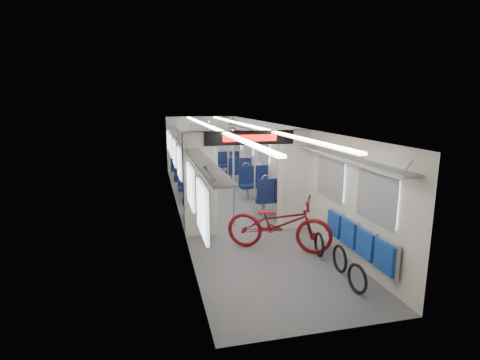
{
  "coord_description": "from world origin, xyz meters",
  "views": [
    {
      "loc": [
        -2.09,
        -9.96,
        2.93
      ],
      "look_at": [
        -0.12,
        -1.7,
        1.14
      ],
      "focal_mm": 28.0,
      "sensor_mm": 36.0,
      "label": 1
    }
  ],
  "objects": [
    {
      "name": "bike_hoop_c",
      "position": [
        0.96,
        -3.73,
        0.21
      ],
      "size": [
        0.1,
        0.48,
        0.47
      ],
      "primitive_type": "torus",
      "rotation": [
        1.57,
        0.0,
        1.47
      ],
      "color": "black",
      "rests_on": "ground"
    },
    {
      "name": "seat_bay_far_right",
      "position": [
        0.94,
        3.78,
        0.52
      ],
      "size": [
        0.88,
        1.92,
        1.05
      ],
      "color": "#0D173C",
      "rests_on": "ground"
    },
    {
      "name": "stanchion_far_left",
      "position": [
        -0.26,
        1.95,
        1.15
      ],
      "size": [
        0.04,
        0.04,
        2.3
      ],
      "primitive_type": "cylinder",
      "color": "silver",
      "rests_on": "ground"
    },
    {
      "name": "seat_bay_far_left",
      "position": [
        -0.93,
        3.18,
        0.56
      ],
      "size": [
        0.94,
        2.22,
        1.15
      ],
      "color": "#0D173C",
      "rests_on": "ground"
    },
    {
      "name": "carriage",
      "position": [
        0.0,
        -0.27,
        1.5
      ],
      "size": [
        12.0,
        12.02,
        2.31
      ],
      "color": "#515456",
      "rests_on": "ground"
    },
    {
      "name": "flip_bench",
      "position": [
        1.35,
        -4.43,
        0.58
      ],
      "size": [
        0.12,
        2.14,
        0.56
      ],
      "color": "gray",
      "rests_on": "carriage"
    },
    {
      "name": "stanchion_near_left",
      "position": [
        -0.25,
        -1.61,
        1.15
      ],
      "size": [
        0.04,
        0.04,
        2.3
      ],
      "primitive_type": "cylinder",
      "color": "silver",
      "rests_on": "ground"
    },
    {
      "name": "stanchion_near_right",
      "position": [
        0.26,
        -1.6,
        1.15
      ],
      "size": [
        0.04,
        0.04,
        2.3
      ],
      "primitive_type": "cylinder",
      "color": "silver",
      "rests_on": "ground"
    },
    {
      "name": "bike_hoop_b",
      "position": [
        1.01,
        -4.44,
        0.22
      ],
      "size": [
        0.06,
        0.49,
        0.49
      ],
      "primitive_type": "torus",
      "rotation": [
        1.57,
        0.0,
        1.56
      ],
      "color": "black",
      "rests_on": "ground"
    },
    {
      "name": "bike_hoop_a",
      "position": [
        0.92,
        -5.18,
        0.21
      ],
      "size": [
        0.1,
        0.48,
        0.48
      ],
      "primitive_type": "torus",
      "rotation": [
        1.57,
        0.0,
        1.67
      ],
      "color": "black",
      "rests_on": "ground"
    },
    {
      "name": "seat_bay_near_left",
      "position": [
        -0.94,
        0.14,
        0.53
      ],
      "size": [
        0.88,
        1.95,
        1.06
      ],
      "color": "#0D173C",
      "rests_on": "ground"
    },
    {
      "name": "stanchion_far_right",
      "position": [
        0.35,
        2.0,
        1.15
      ],
      "size": [
        0.04,
        0.04,
        2.3
      ],
      "primitive_type": "cylinder",
      "color": "silver",
      "rests_on": "ground"
    },
    {
      "name": "seat_bay_near_right",
      "position": [
        0.93,
        -0.07,
        0.55
      ],
      "size": [
        0.92,
        2.1,
        1.11
      ],
      "color": "#0D173C",
      "rests_on": "ground"
    },
    {
      "name": "bicycle",
      "position": [
        0.3,
        -3.25,
        0.55
      ],
      "size": [
        2.2,
        1.65,
        1.11
      ],
      "primitive_type": "imported",
      "rotation": [
        0.0,
        0.0,
        1.07
      ],
      "color": "maroon",
      "rests_on": "ground"
    }
  ]
}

